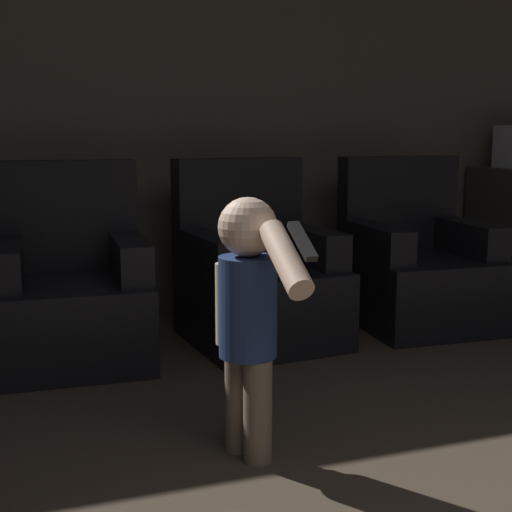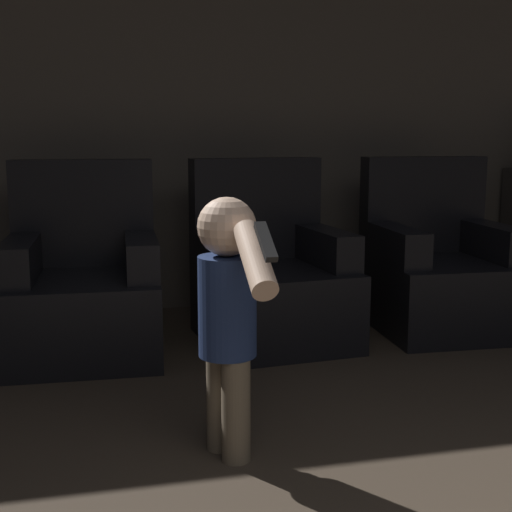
{
  "view_description": "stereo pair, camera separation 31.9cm",
  "coord_description": "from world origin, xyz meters",
  "px_view_note": "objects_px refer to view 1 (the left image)",
  "views": [
    {
      "loc": [
        -1.14,
        -0.07,
        1.16
      ],
      "look_at": [
        -0.09,
        2.89,
        0.61
      ],
      "focal_mm": 50.0,
      "sensor_mm": 36.0,
      "label": 1
    },
    {
      "loc": [
        -0.83,
        -0.16,
        1.16
      ],
      "look_at": [
        -0.09,
        2.89,
        0.61
      ],
      "focal_mm": 50.0,
      "sensor_mm": 36.0,
      "label": 2
    }
  ],
  "objects_px": {
    "armchair_left": "(70,293)",
    "armchair_right": "(416,268)",
    "person_toddler": "(249,307)",
    "armchair_middle": "(257,280)"
  },
  "relations": [
    {
      "from": "armchair_left",
      "to": "armchair_right",
      "type": "xyz_separation_m",
      "value": [
        2.05,
        -0.0,
        0.0
      ]
    },
    {
      "from": "armchair_left",
      "to": "person_toddler",
      "type": "distance_m",
      "value": 1.5
    },
    {
      "from": "armchair_left",
      "to": "armchair_middle",
      "type": "distance_m",
      "value": 1.02
    },
    {
      "from": "armchair_middle",
      "to": "person_toddler",
      "type": "height_order",
      "value": "armchair_middle"
    },
    {
      "from": "armchair_middle",
      "to": "person_toddler",
      "type": "bearing_deg",
      "value": -115.35
    },
    {
      "from": "armchair_left",
      "to": "person_toddler",
      "type": "xyz_separation_m",
      "value": [
        0.49,
        -1.4,
        0.21
      ]
    },
    {
      "from": "armchair_middle",
      "to": "armchair_right",
      "type": "xyz_separation_m",
      "value": [
        1.03,
        0.0,
        0.0
      ]
    },
    {
      "from": "armchair_left",
      "to": "person_toddler",
      "type": "relative_size",
      "value": 1.08
    },
    {
      "from": "armchair_middle",
      "to": "armchair_right",
      "type": "distance_m",
      "value": 1.03
    },
    {
      "from": "person_toddler",
      "to": "armchair_right",
      "type": "bearing_deg",
      "value": -65.89
    }
  ]
}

